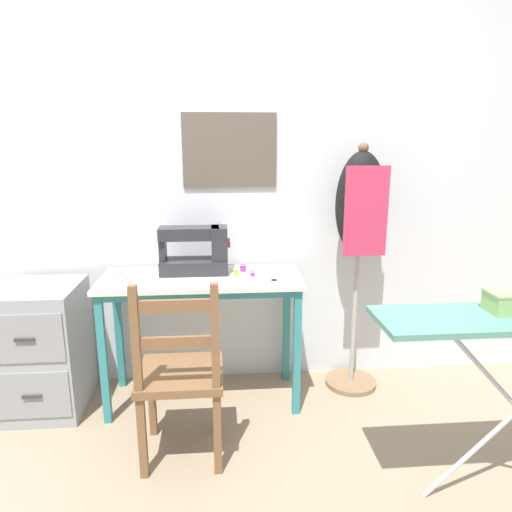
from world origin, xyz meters
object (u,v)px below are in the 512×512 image
object	(u,v)px
storage_box	(510,302)
filing_cabinet	(45,348)
scissors	(278,280)
thread_spool_near_machine	(236,273)
wooden_chair	(180,375)
fabric_bowl	(118,279)
thread_spool_mid_table	(243,268)
thread_spool_far_edge	(252,274)
dress_form	(360,220)
sewing_machine	(197,252)

from	to	relation	value
storage_box	filing_cabinet	bearing A→B (deg)	158.93
scissors	storage_box	size ratio (longest dim) A/B	0.66
thread_spool_near_machine	filing_cabinet	world-z (taller)	thread_spool_near_machine
wooden_chair	fabric_bowl	bearing A→B (deg)	129.64
thread_spool_mid_table	thread_spool_far_edge	xyz separation A→B (m)	(0.05, -0.11, -0.01)
thread_spool_near_machine	dress_form	bearing A→B (deg)	7.65
scissors	storage_box	world-z (taller)	storage_box
thread_spool_mid_table	filing_cabinet	world-z (taller)	thread_spool_mid_table
thread_spool_mid_table	thread_spool_far_edge	world-z (taller)	thread_spool_mid_table
fabric_bowl	thread_spool_far_edge	xyz separation A→B (m)	(0.73, 0.07, -0.01)
wooden_chair	dress_form	xyz separation A→B (m)	(1.02, 0.60, 0.63)
sewing_machine	filing_cabinet	size ratio (longest dim) A/B	0.55
sewing_machine	thread_spool_near_machine	bearing A→B (deg)	-23.86
scissors	thread_spool_far_edge	distance (m)	0.16
scissors	thread_spool_mid_table	bearing A→B (deg)	133.60
fabric_bowl	filing_cabinet	distance (m)	0.63
fabric_bowl	storage_box	xyz separation A→B (m)	(1.71, -0.74, 0.09)
sewing_machine	filing_cabinet	bearing A→B (deg)	-174.08
scissors	thread_spool_near_machine	size ratio (longest dim) A/B	2.77
wooden_chair	scissors	bearing A→B (deg)	38.30
thread_spool_near_machine	storage_box	bearing A→B (deg)	-37.63
thread_spool_near_machine	dress_form	xyz separation A→B (m)	(0.73, 0.10, 0.28)
sewing_machine	thread_spool_near_machine	xyz separation A→B (m)	(0.22, -0.10, -0.11)
scissors	dress_form	distance (m)	0.61
fabric_bowl	thread_spool_near_machine	xyz separation A→B (m)	(0.63, 0.08, -0.01)
scissors	sewing_machine	bearing A→B (deg)	156.61
thread_spool_near_machine	thread_spool_far_edge	distance (m)	0.10
sewing_machine	thread_spool_mid_table	distance (m)	0.28
thread_spool_near_machine	thread_spool_mid_table	world-z (taller)	same
thread_spool_mid_table	dress_form	bearing A→B (deg)	0.26
scissors	wooden_chair	world-z (taller)	wooden_chair
fabric_bowl	thread_spool_mid_table	size ratio (longest dim) A/B	2.75
scissors	dress_form	bearing A→B (deg)	21.40
thread_spool_near_machine	thread_spool_mid_table	xyz separation A→B (m)	(0.05, 0.10, -0.00)
fabric_bowl	scissors	bearing A→B (deg)	-0.89
wooden_chair	filing_cabinet	size ratio (longest dim) A/B	1.26
fabric_bowl	dress_form	distance (m)	1.40
thread_spool_near_machine	thread_spool_far_edge	bearing A→B (deg)	-6.73
fabric_bowl	scissors	world-z (taller)	fabric_bowl
thread_spool_mid_table	storage_box	distance (m)	1.39
sewing_machine	wooden_chair	size ratio (longest dim) A/B	0.44
fabric_bowl	filing_cabinet	xyz separation A→B (m)	(-0.46, 0.09, -0.43)
sewing_machine	filing_cabinet	xyz separation A→B (m)	(-0.87, -0.09, -0.53)
fabric_bowl	dress_form	world-z (taller)	dress_form
sewing_machine	fabric_bowl	xyz separation A→B (m)	(-0.42, -0.18, -0.10)
fabric_bowl	dress_form	xyz separation A→B (m)	(1.37, 0.18, 0.27)
wooden_chair	dress_form	bearing A→B (deg)	30.70
thread_spool_mid_table	wooden_chair	world-z (taller)	wooden_chair
scissors	dress_form	size ratio (longest dim) A/B	0.08
fabric_bowl	wooden_chair	distance (m)	0.65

